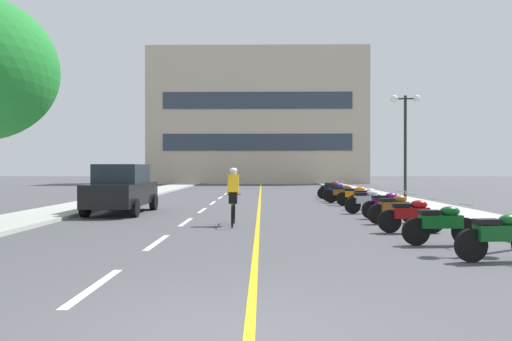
{
  "coord_description": "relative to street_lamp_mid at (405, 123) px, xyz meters",
  "views": [
    {
      "loc": [
        0.38,
        -4.64,
        1.69
      ],
      "look_at": [
        0.04,
        20.89,
        1.55
      ],
      "focal_mm": 33.11,
      "sensor_mm": 36.0,
      "label": 1
    }
  ],
  "objects": [
    {
      "name": "lane_dash_3",
      "position": [
        -9.36,
        -4.43,
        -3.86
      ],
      "size": [
        0.14,
        2.2,
        0.01
      ],
      "primitive_type": "cube",
      "color": "silver",
      "rests_on": "ground"
    },
    {
      "name": "street_lamp_mid",
      "position": [
        0.0,
        0.0,
        0.0
      ],
      "size": [
        1.46,
        0.36,
        5.12
      ],
      "color": "black",
      "rests_on": "curb_right"
    },
    {
      "name": "lane_dash_8",
      "position": [
        -9.36,
        15.57,
        -3.86
      ],
      "size": [
        0.14,
        2.2,
        0.01
      ],
      "primitive_type": "cube",
      "color": "silver",
      "rests_on": "ground"
    },
    {
      "name": "curb_right",
      "position": [
        -0.16,
        5.57,
        -3.81
      ],
      "size": [
        2.4,
        72.0,
        0.12
      ],
      "primitive_type": "cube",
      "color": "#A8A8A3",
      "rests_on": "ground"
    },
    {
      "name": "lane_dash_9",
      "position": [
        -9.36,
        19.57,
        -3.86
      ],
      "size": [
        0.14,
        2.2,
        0.01
      ],
      "primitive_type": "cube",
      "color": "silver",
      "rests_on": "ground"
    },
    {
      "name": "curb_left",
      "position": [
        -14.56,
        5.57,
        -3.81
      ],
      "size": [
        2.4,
        72.0,
        0.12
      ],
      "primitive_type": "cube",
      "color": "#A8A8A3",
      "rests_on": "ground"
    },
    {
      "name": "motorcycle_2",
      "position": [
        -3.11,
        -10.83,
        -3.4
      ],
      "size": [
        1.7,
        0.6,
        0.92
      ],
      "color": "black",
      "rests_on": "ground"
    },
    {
      "name": "lane_dash_10",
      "position": [
        -9.36,
        23.57,
        -3.86
      ],
      "size": [
        0.14,
        2.2,
        0.01
      ],
      "primitive_type": "cube",
      "color": "silver",
      "rests_on": "ground"
    },
    {
      "name": "office_building",
      "position": [
        -7.5,
        29.59,
        3.47
      ],
      "size": [
        23.74,
        6.17,
        14.67
      ],
      "color": "#BCAD93",
      "rests_on": "ground"
    },
    {
      "name": "lane_dash_5",
      "position": [
        -9.36,
        3.57,
        -3.86
      ],
      "size": [
        0.14,
        2.2,
        0.01
      ],
      "primitive_type": "cube",
      "color": "silver",
      "rests_on": "ground"
    },
    {
      "name": "ground_plane",
      "position": [
        -7.36,
        2.57,
        -3.87
      ],
      "size": [
        140.0,
        140.0,
        0.0
      ],
      "primitive_type": "plane",
      "color": "#47474C"
    },
    {
      "name": "motorcycle_10",
      "position": [
        -3.1,
        2.75,
        -3.4
      ],
      "size": [
        1.7,
        0.6,
        0.92
      ],
      "color": "black",
      "rests_on": "ground"
    },
    {
      "name": "motorcycle_12",
      "position": [
        -2.66,
        5.88,
        -3.4
      ],
      "size": [
        1.68,
        0.65,
        0.92
      ],
      "color": "black",
      "rests_on": "ground"
    },
    {
      "name": "lane_dash_7",
      "position": [
        -9.36,
        11.57,
        -3.86
      ],
      "size": [
        0.14,
        2.2,
        0.01
      ],
      "primitive_type": "cube",
      "color": "silver",
      "rests_on": "ground"
    },
    {
      "name": "motorcycle_0",
      "position": [
        -2.68,
        -14.53,
        -3.4
      ],
      "size": [
        1.7,
        0.6,
        0.92
      ],
      "color": "black",
      "rests_on": "ground"
    },
    {
      "name": "motorcycle_8",
      "position": [
        -3.11,
        -0.43,
        -3.4
      ],
      "size": [
        1.69,
        0.62,
        0.92
      ],
      "color": "black",
      "rests_on": "ground"
    },
    {
      "name": "motorcycle_3",
      "position": [
        -2.98,
        -8.76,
        -3.4
      ],
      "size": [
        1.68,
        0.68,
        0.92
      ],
      "color": "black",
      "rests_on": "ground"
    },
    {
      "name": "motorcycle_1",
      "position": [
        -3.07,
        -12.76,
        -3.4
      ],
      "size": [
        1.7,
        0.6,
        0.92
      ],
      "color": "black",
      "rests_on": "ground"
    },
    {
      "name": "motorcycle_5",
      "position": [
        -3.09,
        -5.58,
        -3.4
      ],
      "size": [
        1.69,
        0.62,
        0.92
      ],
      "color": "black",
      "rests_on": "ground"
    },
    {
      "name": "lane_dash_6",
      "position": [
        -9.36,
        7.57,
        -3.86
      ],
      "size": [
        0.14,
        2.2,
        0.01
      ],
      "primitive_type": "cube",
      "color": "silver",
      "rests_on": "ground"
    },
    {
      "name": "motorcycle_11",
      "position": [
        -2.82,
        4.42,
        -3.4
      ],
      "size": [
        1.69,
        0.61,
        0.92
      ],
      "color": "black",
      "rests_on": "ground"
    },
    {
      "name": "lane_dash_11",
      "position": [
        -9.36,
        27.57,
        -3.86
      ],
      "size": [
        0.14,
        2.2,
        0.01
      ],
      "primitive_type": "cube",
      "color": "silver",
      "rests_on": "ground"
    },
    {
      "name": "lane_dash_2",
      "position": [
        -9.36,
        -8.43,
        -3.86
      ],
      "size": [
        0.14,
        2.2,
        0.01
      ],
      "primitive_type": "cube",
      "color": "silver",
      "rests_on": "ground"
    },
    {
      "name": "centre_line_yellow",
      "position": [
        -7.11,
        5.57,
        -3.86
      ],
      "size": [
        0.12,
        66.0,
        0.01
      ],
      "primitive_type": "cube",
      "color": "gold",
      "rests_on": "ground"
    },
    {
      "name": "lane_dash_0",
      "position": [
        -9.36,
        -16.43,
        -3.86
      ],
      "size": [
        0.14,
        2.2,
        0.01
      ],
      "primitive_type": "cube",
      "color": "silver",
      "rests_on": "ground"
    },
    {
      "name": "lane_dash_1",
      "position": [
        -9.36,
        -12.43,
        -3.86
      ],
      "size": [
        0.14,
        2.2,
        0.01
      ],
      "primitive_type": "cube",
      "color": "silver",
      "rests_on": "ground"
    },
    {
      "name": "cyclist_rider",
      "position": [
        -7.83,
        -9.21,
        -2.98
      ],
      "size": [
        0.42,
        1.77,
        1.71
      ],
      "color": "black",
      "rests_on": "ground"
    },
    {
      "name": "lane_dash_4",
      "position": [
        -9.36,
        -0.43,
        -3.86
      ],
      "size": [
        0.14,
        2.2,
        0.01
      ],
      "primitive_type": "cube",
      "color": "silver",
      "rests_on": "ground"
    },
    {
      "name": "motorcycle_9",
      "position": [
        -3.1,
        0.99,
        -3.4
      ],
      "size": [
        1.68,
        0.64,
        0.92
      ],
      "color": "black",
      "rests_on": "ground"
    },
    {
      "name": "motorcycle_6",
      "position": [
        -2.76,
        -3.91,
        -3.4
      ],
      "size": [
        1.64,
        0.78,
        0.92
      ],
      "color": "black",
      "rests_on": "ground"
    },
    {
      "name": "motorcycle_7",
      "position": [
        -2.81,
        -2.05,
        -3.4
      ],
      "size": [
        1.7,
        0.6,
        0.92
      ],
      "color": "black",
      "rests_on": "ground"
    },
    {
      "name": "motorcycle_4",
      "position": [
        -2.84,
        -7.32,
        -3.4
      ],
      "size": [
        1.68,
        0.65,
        0.92
      ],
      "color": "black",
      "rests_on": "ground"
    },
    {
      "name": "parked_car_near",
      "position": [
        -12.18,
        -5.66,
        -2.95
      ],
      "size": [
        1.93,
        4.2,
        1.82
      ],
      "color": "black",
      "rests_on": "ground"
    }
  ]
}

